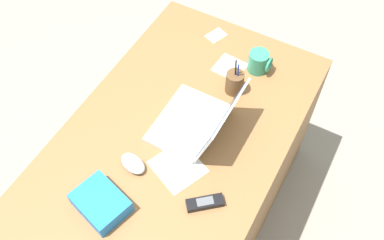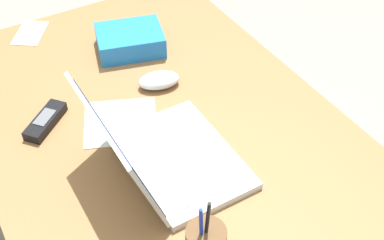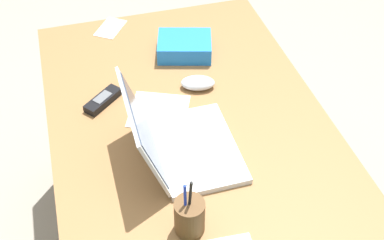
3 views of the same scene
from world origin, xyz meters
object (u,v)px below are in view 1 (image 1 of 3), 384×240
object	(u,v)px
laptop	(198,122)
coffee_mug_white	(259,62)
pen_holder	(235,82)
snack_bag	(101,203)
cordless_phone	(205,203)
computer_mouse	(133,163)

from	to	relation	value
laptop	coffee_mug_white	distance (m)	0.41
coffee_mug_white	pen_holder	distance (m)	0.16
laptop	coffee_mug_white	bearing A→B (deg)	168.55
pen_holder	snack_bag	world-z (taller)	pen_holder
laptop	pen_holder	bearing A→B (deg)	170.77
cordless_phone	snack_bag	world-z (taller)	snack_bag
computer_mouse	coffee_mug_white	size ratio (longest dim) A/B	1.12
laptop	cordless_phone	size ratio (longest dim) A/B	2.41
computer_mouse	pen_holder	distance (m)	0.54
coffee_mug_white	cordless_phone	bearing A→B (deg)	8.03
cordless_phone	coffee_mug_white	bearing A→B (deg)	-171.97
coffee_mug_white	pen_holder	world-z (taller)	pen_holder
cordless_phone	snack_bag	xyz separation A→B (m)	(0.18, -0.31, 0.02)
laptop	snack_bag	distance (m)	0.47
cordless_phone	snack_bag	distance (m)	0.36
laptop	cordless_phone	bearing A→B (deg)	32.82
coffee_mug_white	cordless_phone	distance (m)	0.68
computer_mouse	cordless_phone	distance (m)	0.31
computer_mouse	laptop	bearing A→B (deg)	169.13
snack_bag	coffee_mug_white	bearing A→B (deg)	165.66
cordless_phone	pen_holder	distance (m)	0.53
pen_holder	computer_mouse	bearing A→B (deg)	-18.44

